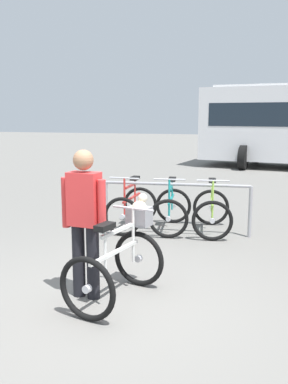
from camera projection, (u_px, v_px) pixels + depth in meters
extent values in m
plane|color=slate|center=(108.00, 304.00, 4.61)|extent=(80.00, 80.00, 0.00)
cylinder|color=#99999E|center=(106.00, 206.00, 7.52)|extent=(0.06, 0.06, 0.85)
cylinder|color=#99999E|center=(250.00, 212.00, 7.06)|extent=(0.06, 0.06, 0.85)
cylinder|color=#99999E|center=(176.00, 184.00, 7.21)|extent=(2.44, 0.27, 0.05)
torus|color=black|center=(140.00, 205.00, 8.11)|extent=(0.66, 0.08, 0.66)
cylinder|color=#B7B7BC|center=(140.00, 205.00, 8.11)|extent=(0.08, 0.06, 0.08)
torus|color=black|center=(122.00, 217.00, 7.15)|extent=(0.66, 0.08, 0.66)
cylinder|color=#B7B7BC|center=(122.00, 217.00, 7.15)|extent=(0.08, 0.06, 0.08)
cube|color=red|center=(132.00, 198.00, 7.59)|extent=(0.04, 0.92, 0.04)
cube|color=red|center=(131.00, 186.00, 7.50)|extent=(0.04, 0.61, 0.04)
cylinder|color=red|center=(135.00, 193.00, 7.75)|extent=(0.03, 0.03, 0.55)
cube|color=black|center=(135.00, 178.00, 7.71)|extent=(0.12, 0.24, 0.06)
cylinder|color=red|center=(125.00, 197.00, 7.21)|extent=(0.03, 0.03, 0.63)
cylinder|color=#B7B7BC|center=(124.00, 178.00, 7.15)|extent=(0.52, 0.03, 0.03)
torus|color=black|center=(173.00, 206.00, 8.00)|extent=(0.67, 0.18, 0.66)
cylinder|color=#B7B7BC|center=(173.00, 206.00, 8.00)|extent=(0.09, 0.07, 0.08)
torus|color=black|center=(168.00, 219.00, 7.00)|extent=(0.67, 0.18, 0.66)
cylinder|color=#B7B7BC|center=(168.00, 219.00, 7.00)|extent=(0.09, 0.07, 0.08)
cube|color=teal|center=(171.00, 199.00, 7.46)|extent=(0.16, 0.91, 0.04)
cube|color=teal|center=(171.00, 187.00, 7.37)|extent=(0.12, 0.61, 0.04)
cylinder|color=teal|center=(172.00, 194.00, 7.63)|extent=(0.03, 0.03, 0.55)
cube|color=black|center=(172.00, 179.00, 7.58)|extent=(0.15, 0.25, 0.06)
cylinder|color=teal|center=(169.00, 198.00, 7.07)|extent=(0.03, 0.03, 0.63)
cylinder|color=#B7B7BC|center=(169.00, 179.00, 7.01)|extent=(0.52, 0.10, 0.03)
torus|color=black|center=(211.00, 207.00, 7.87)|extent=(0.66, 0.16, 0.66)
cylinder|color=#B7B7BC|center=(211.00, 207.00, 7.87)|extent=(0.09, 0.07, 0.08)
torus|color=black|center=(212.00, 221.00, 6.87)|extent=(0.66, 0.16, 0.66)
cylinder|color=#B7B7BC|center=(212.00, 221.00, 6.87)|extent=(0.09, 0.07, 0.08)
cube|color=#9ED14C|center=(212.00, 201.00, 7.33)|extent=(0.17, 0.91, 0.04)
cube|color=#9ED14C|center=(212.00, 188.00, 7.24)|extent=(0.13, 0.61, 0.04)
cylinder|color=#9ED14C|center=(212.00, 196.00, 7.50)|extent=(0.03, 0.03, 0.55)
cube|color=black|center=(212.00, 180.00, 7.45)|extent=(0.15, 0.26, 0.06)
cylinder|color=#9ED14C|center=(213.00, 200.00, 6.94)|extent=(0.03, 0.03, 0.63)
cylinder|color=#B7B7BC|center=(213.00, 181.00, 6.88)|extent=(0.52, 0.11, 0.03)
torus|color=black|center=(87.00, 289.00, 4.19)|extent=(0.66, 0.20, 0.66)
cylinder|color=#B7B7BC|center=(87.00, 289.00, 4.19)|extent=(0.09, 0.08, 0.08)
torus|color=black|center=(139.00, 259.00, 5.07)|extent=(0.66, 0.20, 0.66)
cylinder|color=#B7B7BC|center=(139.00, 259.00, 5.07)|extent=(0.09, 0.08, 0.08)
cube|color=silver|center=(115.00, 252.00, 4.59)|extent=(0.24, 0.90, 0.04)
cube|color=silver|center=(117.00, 231.00, 4.59)|extent=(0.17, 0.61, 0.04)
cylinder|color=silver|center=(105.00, 253.00, 4.42)|extent=(0.03, 0.03, 0.55)
cube|color=black|center=(105.00, 227.00, 4.37)|extent=(0.17, 0.26, 0.06)
cylinder|color=silver|center=(133.00, 235.00, 4.91)|extent=(0.03, 0.03, 0.63)
cylinder|color=#B7B7BC|center=(133.00, 208.00, 4.85)|extent=(0.51, 0.14, 0.03)
cube|color=gray|center=(139.00, 216.00, 5.00)|extent=(0.30, 0.25, 0.22)
ellipsoid|color=beige|center=(139.00, 208.00, 4.98)|extent=(0.21, 0.20, 0.16)
sphere|color=beige|center=(143.00, 198.00, 5.03)|extent=(0.11, 0.11, 0.11)
cylinder|color=black|center=(93.00, 262.00, 4.70)|extent=(0.14, 0.14, 0.82)
cylinder|color=black|center=(79.00, 260.00, 4.77)|extent=(0.14, 0.14, 0.82)
cube|color=red|center=(84.00, 199.00, 4.61)|extent=(0.36, 0.23, 0.58)
cylinder|color=red|center=(102.00, 206.00, 4.52)|extent=(0.09, 0.09, 0.55)
cylinder|color=red|center=(66.00, 202.00, 4.68)|extent=(0.09, 0.09, 0.55)
sphere|color=#9E7051|center=(83.00, 160.00, 4.54)|extent=(0.22, 0.22, 0.22)
cylinder|color=black|center=(243.00, 158.00, 15.74)|extent=(0.38, 0.93, 0.90)
cylinder|color=black|center=(256.00, 152.00, 17.97)|extent=(0.38, 0.93, 0.90)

